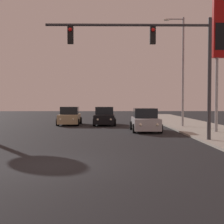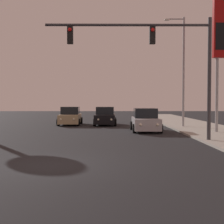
% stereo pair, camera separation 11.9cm
% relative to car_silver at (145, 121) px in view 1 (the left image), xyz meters
% --- Properties ---
extents(ground_plane, '(120.00, 120.00, 0.00)m').
position_rel_car_silver_xyz_m(ground_plane, '(-4.72, -12.00, -0.76)').
color(ground_plane, black).
extents(sidewalk_right, '(5.00, 60.00, 0.12)m').
position_rel_car_silver_xyz_m(sidewalk_right, '(4.78, -2.00, -0.70)').
color(sidewalk_right, '#9E998E').
rests_on(sidewalk_right, ground).
extents(car_silver, '(2.04, 4.32, 1.68)m').
position_rel_car_silver_xyz_m(car_silver, '(0.00, 0.00, 0.00)').
color(car_silver, '#B7B7BC').
rests_on(car_silver, ground).
extents(car_tan, '(2.04, 4.33, 1.68)m').
position_rel_car_silver_xyz_m(car_tan, '(-6.29, 6.41, 0.00)').
color(car_tan, tan).
rests_on(car_tan, ground).
extents(car_black, '(2.04, 4.33, 1.68)m').
position_rel_car_silver_xyz_m(car_black, '(-3.02, 6.09, 0.00)').
color(car_black, black).
rests_on(car_black, ground).
extents(traffic_light_mast, '(8.82, 0.36, 6.50)m').
position_rel_car_silver_xyz_m(traffic_light_mast, '(0.10, -6.03, 4.04)').
color(traffic_light_mast, '#38383D').
rests_on(traffic_light_mast, sidewalk_right).
extents(street_lamp, '(1.74, 0.24, 9.00)m').
position_rel_car_silver_xyz_m(street_lamp, '(3.39, 3.22, 4.36)').
color(street_lamp, '#99999E').
rests_on(street_lamp, sidewalk_right).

